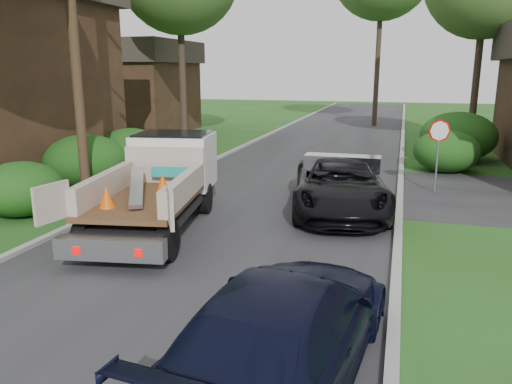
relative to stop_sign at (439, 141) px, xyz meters
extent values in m
plane|color=#244E16|center=(-5.20, -9.00, -1.78)|extent=(120.00, 120.00, 0.00)
cube|color=#28282B|center=(-5.20, 1.00, -1.77)|extent=(8.00, 90.00, 0.02)
cube|color=#9E9E99|center=(-9.30, 1.00, -1.72)|extent=(0.20, 90.00, 0.12)
cube|color=#9E9E99|center=(-1.10, 1.00, -1.72)|extent=(0.20, 90.00, 0.12)
cylinder|color=slate|center=(0.00, 0.00, -0.78)|extent=(0.06, 0.06, 2.00)
cylinder|color=#B20A0A|center=(0.00, 0.00, 0.32)|extent=(0.71, 0.32, 0.76)
cylinder|color=#382619|center=(-10.70, -4.00, 3.22)|extent=(0.30, 0.30, 10.00)
cube|color=#322014|center=(-18.70, 13.00, 0.47)|extent=(7.00, 7.00, 4.50)
cube|color=#332B26|center=(-18.70, 13.00, 3.42)|extent=(7.56, 7.56, 1.40)
cube|color=#332B26|center=(-18.70, 13.00, 4.12)|extent=(1.05, 7.56, 0.20)
ellipsoid|color=#0F4212|center=(-11.40, -6.00, -1.01)|extent=(2.34, 2.34, 1.53)
ellipsoid|color=#0F4212|center=(-11.70, -2.50, -0.84)|extent=(2.86, 2.86, 1.87)
ellipsoid|color=#0F4212|center=(-12.00, 1.00, -0.93)|extent=(2.60, 2.60, 1.70)
ellipsoid|color=#0F4212|center=(0.60, 4.00, -0.93)|extent=(2.60, 2.60, 1.70)
ellipsoid|color=#0F4212|center=(1.30, 7.00, -0.67)|extent=(3.38, 3.38, 2.21)
cylinder|color=#2D2119|center=(-12.70, 8.00, 2.72)|extent=(0.36, 0.36, 9.00)
cylinder|color=#2D2119|center=(2.30, 11.00, 2.47)|extent=(0.36, 0.36, 8.50)
cylinder|color=#2D2119|center=(-19.20, 4.00, 2.72)|extent=(0.36, 0.36, 9.00)
cylinder|color=#2D2119|center=(-3.20, 21.00, 3.72)|extent=(0.36, 0.36, 11.00)
cylinder|color=black|center=(-8.32, -4.72, -1.34)|extent=(0.44, 0.92, 0.88)
cylinder|color=black|center=(-6.49, -4.40, -1.34)|extent=(0.44, 0.92, 0.88)
cylinder|color=black|center=(-7.69, -8.39, -1.34)|extent=(0.44, 0.92, 0.88)
cylinder|color=black|center=(-5.85, -8.07, -1.34)|extent=(0.44, 0.92, 0.88)
cube|color=black|center=(-7.10, -6.30, -1.17)|extent=(2.90, 5.94, 0.24)
cube|color=silver|center=(-7.45, -4.27, -0.31)|extent=(2.43, 2.11, 1.52)
cube|color=black|center=(-7.45, -4.27, 0.23)|extent=(2.26, 1.94, 0.54)
cube|color=#472D19|center=(-6.99, -6.98, -0.80)|extent=(2.73, 3.85, 0.12)
cube|color=beige|center=(-7.29, -5.24, -0.26)|extent=(2.14, 0.46, 0.98)
cube|color=beige|center=(-7.95, -7.14, -0.45)|extent=(0.81, 3.33, 0.59)
cube|color=beige|center=(-6.02, -6.81, -0.45)|extent=(0.81, 3.33, 0.59)
cube|color=silver|center=(-6.63, -9.05, -1.24)|extent=(2.28, 0.72, 0.44)
cube|color=#B20505|center=(-7.23, -9.34, -1.24)|extent=(0.16, 0.07, 0.16)
cube|color=#B20505|center=(-5.97, -9.12, -1.24)|extent=(0.16, 0.07, 0.16)
cube|color=beige|center=(-7.86, -9.12, -0.36)|extent=(0.23, 0.88, 0.78)
cube|color=beige|center=(-5.45, -8.70, -0.36)|extent=(0.51, 0.80, 0.78)
cube|color=silver|center=(-7.20, -6.91, -0.46)|extent=(1.44, 2.38, 0.45)
cone|color=#F2590A|center=(-7.37, -7.94, -0.49)|extent=(0.41, 0.41, 0.49)
cone|color=#F2590A|center=(-6.80, -6.35, -0.49)|extent=(0.41, 0.41, 0.49)
cube|color=#148C84|center=(-7.00, -5.44, -0.39)|extent=(1.08, 0.28, 0.28)
imported|color=black|center=(-2.80, -3.07, -1.00)|extent=(3.49, 5.96, 1.56)
imported|color=black|center=(-2.49, -11.50, -1.03)|extent=(2.63, 5.35, 1.50)
camera|label=1|loc=(-1.19, -17.28, 2.23)|focal=35.00mm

